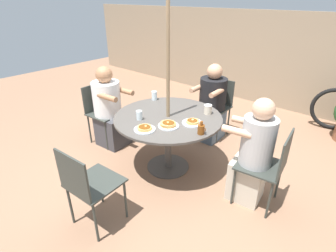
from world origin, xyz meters
name	(u,v)px	position (x,y,z in m)	size (l,w,h in m)	color
ground_plane	(168,166)	(0.00, 0.00, 0.00)	(12.00, 12.00, 0.00)	#8C664C
back_fence	(269,60)	(0.00, 2.96, 0.88)	(10.00, 0.06, 1.77)	gray
patio_table	(168,124)	(0.00, 0.00, 0.62)	(1.28, 1.28, 0.72)	#4C4742
umbrella_pole	(168,88)	(0.00, 0.00, 1.08)	(0.04, 0.04, 2.15)	#846B4C
patio_chair_north	(101,109)	(-1.20, -0.10, 0.51)	(0.46, 0.46, 0.86)	#333833
diner_north	(109,111)	(-1.03, -0.09, 0.52)	(0.57, 0.42, 1.16)	#3D3D42
patio_chair_east	(87,183)	(0.09, -1.20, 0.51)	(0.46, 0.46, 0.86)	#333833
patio_chair_south	(269,164)	(1.20, 0.14, 0.51)	(0.48, 0.48, 0.86)	#333833
diner_south	(253,156)	(1.03, 0.12, 0.54)	(0.51, 0.37, 1.17)	beige
patio_chair_west	(217,103)	(-0.05, 1.21, 0.51)	(0.45, 0.45, 0.86)	#333833
diner_west	(211,106)	(-0.04, 1.04, 0.51)	(0.41, 0.55, 1.15)	slate
pancake_plate_a	(192,122)	(0.34, 0.03, 0.74)	(0.23, 0.23, 0.05)	white
pancake_plate_b	(168,125)	(0.18, -0.20, 0.74)	(0.23, 0.23, 0.06)	white
pancake_plate_c	(145,129)	(0.04, -0.43, 0.74)	(0.23, 0.23, 0.05)	white
syrup_bottle	(201,129)	(0.54, -0.11, 0.78)	(0.09, 0.07, 0.14)	brown
coffee_cup	(208,109)	(0.32, 0.37, 0.78)	(0.09, 0.09, 0.11)	beige
drinking_glass_a	(139,115)	(-0.19, -0.28, 0.78)	(0.07, 0.07, 0.11)	silver
drinking_glass_b	(154,96)	(-0.49, 0.29, 0.78)	(0.07, 0.07, 0.12)	silver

